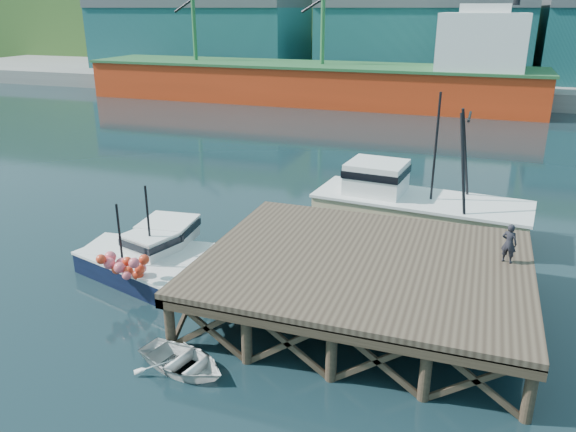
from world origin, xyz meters
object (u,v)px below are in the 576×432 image
at_px(boat_navy, 139,263).
at_px(dinghy, 183,361).
at_px(trawler, 416,204).
at_px(dockworker, 509,243).
at_px(boat_black, 161,251).

distance_m(boat_navy, dinghy, 7.21).
height_order(boat_navy, trawler, trawler).
bearing_deg(dinghy, trawler, -6.75).
relative_size(boat_navy, trawler, 0.55).
bearing_deg(dockworker, trawler, -41.81).
bearing_deg(dinghy, boat_black, 49.42).
relative_size(boat_navy, dockworker, 4.09).
height_order(dinghy, dockworker, dockworker).
bearing_deg(dinghy, boat_navy, 57.35).
xyz_separation_m(boat_navy, trawler, (10.43, 9.46, 0.76)).
distance_m(trawler, dinghy, 15.69).
xyz_separation_m(boat_black, trawler, (10.17, 8.11, 0.74)).
xyz_separation_m(dinghy, dockworker, (9.65, 7.26, 2.55)).
distance_m(dinghy, dockworker, 12.34).
relative_size(boat_navy, boat_black, 0.90).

